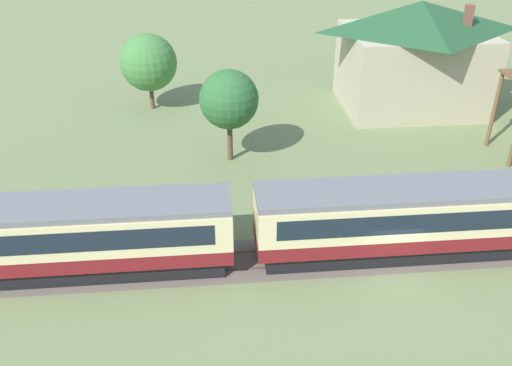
# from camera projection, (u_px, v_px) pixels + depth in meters

# --- Properties ---
(ground_plane) EXTENTS (600.00, 600.00, 0.00)m
(ground_plane) POSITION_uv_depth(u_px,v_px,m) (392.00, 270.00, 27.41)
(ground_plane) COLOR #707F51
(passenger_train) EXTENTS (89.57, 3.04, 3.94)m
(passenger_train) POSITION_uv_depth(u_px,v_px,m) (249.00, 225.00, 27.00)
(passenger_train) COLOR maroon
(passenger_train) RESTS_ON ground_plane
(railway_track) EXTENTS (150.09, 3.60, 0.04)m
(railway_track) POSITION_uv_depth(u_px,v_px,m) (223.00, 262.00, 27.97)
(railway_track) COLOR #665B51
(railway_track) RESTS_ON ground_plane
(station_house_dark_green_roof) EXTENTS (12.04, 9.35, 8.78)m
(station_house_dark_green_roof) POSITION_uv_depth(u_px,v_px,m) (415.00, 54.00, 44.35)
(station_house_dark_green_roof) COLOR #BCB293
(station_house_dark_green_roof) RESTS_ON ground_plane
(yard_tree_0) EXTENTS (3.96, 3.96, 6.43)m
(yard_tree_0) POSITION_uv_depth(u_px,v_px,m) (229.00, 100.00, 35.78)
(yard_tree_0) COLOR brown
(yard_tree_0) RESTS_ON ground_plane
(yard_tree_2) EXTENTS (4.66, 4.66, 6.31)m
(yard_tree_2) POSITION_uv_depth(u_px,v_px,m) (148.00, 63.00, 44.24)
(yard_tree_2) COLOR brown
(yard_tree_2) RESTS_ON ground_plane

